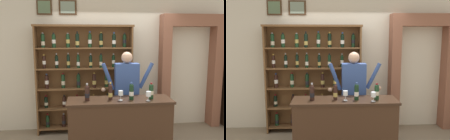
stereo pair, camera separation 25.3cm
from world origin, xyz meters
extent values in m
cube|color=beige|center=(0.00, 1.37, 1.54)|extent=(12.00, 0.16, 3.09)
cube|color=#422B19|center=(-1.41, 1.27, 2.57)|extent=(0.30, 0.02, 0.31)
cube|color=#546C4D|center=(-1.41, 1.26, 2.57)|extent=(0.24, 0.01, 0.24)
cube|color=#422B19|center=(-0.94, 1.27, 2.57)|extent=(0.36, 0.02, 0.30)
cube|color=gray|center=(-0.94, 1.26, 2.57)|extent=(0.29, 0.01, 0.24)
cube|color=brown|center=(-1.57, 1.06, 1.11)|extent=(0.03, 0.28, 2.22)
cube|color=brown|center=(0.34, 1.06, 1.11)|extent=(0.03, 0.28, 2.22)
cube|color=brown|center=(-0.61, 1.19, 1.11)|extent=(1.94, 0.02, 2.22)
cube|color=brown|center=(-0.61, 1.06, 0.12)|extent=(1.88, 0.27, 0.03)
cylinder|color=#19381E|center=(-1.40, 1.06, 0.23)|extent=(0.08, 0.08, 0.21)
sphere|color=#19381E|center=(-1.40, 1.06, 0.34)|extent=(0.07, 0.07, 0.07)
cylinder|color=#19381E|center=(-1.40, 1.06, 0.37)|extent=(0.03, 0.03, 0.08)
cylinder|color=maroon|center=(-1.40, 1.06, 0.40)|extent=(0.04, 0.04, 0.03)
cylinder|color=black|center=(-1.40, 1.06, 0.21)|extent=(0.08, 0.08, 0.07)
cylinder|color=black|center=(-1.07, 1.05, 0.23)|extent=(0.08, 0.08, 0.21)
sphere|color=black|center=(-1.07, 1.05, 0.35)|extent=(0.07, 0.07, 0.07)
cylinder|color=black|center=(-1.07, 1.05, 0.38)|extent=(0.03, 0.03, 0.07)
cylinder|color=#99999E|center=(-1.07, 1.05, 0.40)|extent=(0.03, 0.03, 0.03)
cylinder|color=black|center=(-1.07, 1.05, 0.22)|extent=(0.08, 0.08, 0.07)
cylinder|color=black|center=(-0.74, 1.05, 0.23)|extent=(0.08, 0.08, 0.20)
sphere|color=black|center=(-0.74, 1.05, 0.33)|extent=(0.07, 0.07, 0.07)
cylinder|color=black|center=(-0.74, 1.05, 0.36)|extent=(0.03, 0.03, 0.06)
cylinder|color=maroon|center=(-0.74, 1.05, 0.38)|extent=(0.04, 0.04, 0.03)
cylinder|color=black|center=(-0.74, 1.05, 0.20)|extent=(0.08, 0.08, 0.06)
cylinder|color=black|center=(-0.49, 1.05, 0.23)|extent=(0.08, 0.08, 0.21)
sphere|color=black|center=(-0.49, 1.05, 0.34)|extent=(0.07, 0.07, 0.07)
cylinder|color=black|center=(-0.49, 1.05, 0.37)|extent=(0.03, 0.03, 0.07)
cylinder|color=maroon|center=(-0.49, 1.05, 0.40)|extent=(0.04, 0.04, 0.03)
cylinder|color=silver|center=(-0.49, 1.05, 0.24)|extent=(0.08, 0.08, 0.07)
cylinder|color=black|center=(-0.14, 1.05, 0.23)|extent=(0.08, 0.08, 0.20)
sphere|color=black|center=(-0.14, 1.05, 0.34)|extent=(0.07, 0.07, 0.07)
cylinder|color=black|center=(-0.14, 1.05, 0.36)|extent=(0.03, 0.03, 0.06)
cylinder|color=black|center=(-0.14, 1.05, 0.39)|extent=(0.03, 0.03, 0.03)
cylinder|color=silver|center=(-0.14, 1.05, 0.21)|extent=(0.08, 0.08, 0.07)
cylinder|color=#19381E|center=(0.14, 1.08, 0.23)|extent=(0.08, 0.08, 0.20)
sphere|color=#19381E|center=(0.14, 1.08, 0.33)|extent=(0.07, 0.07, 0.07)
cylinder|color=#19381E|center=(0.14, 1.08, 0.35)|extent=(0.03, 0.03, 0.06)
cylinder|color=#B79338|center=(0.14, 1.08, 0.37)|extent=(0.03, 0.03, 0.03)
cylinder|color=black|center=(0.14, 1.08, 0.23)|extent=(0.08, 0.08, 0.06)
cube|color=brown|center=(-0.61, 1.06, 0.53)|extent=(1.88, 0.27, 0.02)
cylinder|color=black|center=(-1.42, 1.09, 0.63)|extent=(0.07, 0.07, 0.19)
sphere|color=black|center=(-1.42, 1.09, 0.74)|extent=(0.07, 0.07, 0.07)
cylinder|color=black|center=(-1.42, 1.09, 0.76)|extent=(0.03, 0.03, 0.07)
cylinder|color=maroon|center=(-1.42, 1.09, 0.78)|extent=(0.04, 0.04, 0.03)
cylinder|color=beige|center=(-1.42, 1.09, 0.62)|extent=(0.07, 0.07, 0.06)
cylinder|color=black|center=(-1.05, 1.09, 0.63)|extent=(0.07, 0.07, 0.19)
sphere|color=black|center=(-1.05, 1.09, 0.73)|extent=(0.07, 0.07, 0.07)
cylinder|color=black|center=(-1.05, 1.09, 0.76)|extent=(0.03, 0.03, 0.06)
cylinder|color=black|center=(-1.05, 1.09, 0.78)|extent=(0.03, 0.03, 0.03)
cylinder|color=silver|center=(-1.05, 1.09, 0.62)|extent=(0.07, 0.07, 0.06)
cylinder|color=black|center=(-0.79, 1.07, 0.63)|extent=(0.07, 0.07, 0.19)
sphere|color=black|center=(-0.79, 1.07, 0.73)|extent=(0.07, 0.07, 0.07)
cylinder|color=black|center=(-0.79, 1.07, 0.76)|extent=(0.03, 0.03, 0.07)
cylinder|color=maroon|center=(-0.79, 1.07, 0.78)|extent=(0.04, 0.04, 0.03)
cylinder|color=silver|center=(-0.79, 1.07, 0.61)|extent=(0.07, 0.07, 0.06)
cylinder|color=black|center=(-0.44, 1.04, 0.64)|extent=(0.07, 0.07, 0.20)
sphere|color=black|center=(-0.44, 1.04, 0.74)|extent=(0.07, 0.07, 0.07)
cylinder|color=black|center=(-0.44, 1.04, 0.77)|extent=(0.03, 0.03, 0.06)
cylinder|color=#B79338|center=(-0.44, 1.04, 0.79)|extent=(0.03, 0.03, 0.03)
cylinder|color=beige|center=(-0.44, 1.04, 0.62)|extent=(0.07, 0.07, 0.06)
cylinder|color=black|center=(-0.16, 1.04, 0.63)|extent=(0.07, 0.07, 0.18)
sphere|color=black|center=(-0.16, 1.04, 0.73)|extent=(0.07, 0.07, 0.07)
cylinder|color=black|center=(-0.16, 1.04, 0.76)|extent=(0.03, 0.03, 0.08)
cylinder|color=black|center=(-0.16, 1.04, 0.79)|extent=(0.03, 0.03, 0.03)
cylinder|color=tan|center=(-0.16, 1.04, 0.64)|extent=(0.07, 0.07, 0.06)
cylinder|color=black|center=(0.14, 1.03, 0.64)|extent=(0.07, 0.07, 0.20)
sphere|color=black|center=(0.14, 1.03, 0.75)|extent=(0.07, 0.07, 0.07)
cylinder|color=black|center=(0.14, 1.03, 0.77)|extent=(0.03, 0.03, 0.07)
cylinder|color=#B79338|center=(0.14, 1.03, 0.80)|extent=(0.03, 0.03, 0.03)
cylinder|color=tan|center=(0.14, 1.03, 0.65)|extent=(0.07, 0.07, 0.06)
cube|color=brown|center=(-0.61, 1.06, 0.94)|extent=(1.88, 0.27, 0.02)
cylinder|color=black|center=(-1.38, 1.05, 1.07)|extent=(0.08, 0.08, 0.23)
sphere|color=black|center=(-1.38, 1.05, 1.19)|extent=(0.07, 0.07, 0.07)
cylinder|color=black|center=(-1.38, 1.05, 1.22)|extent=(0.03, 0.03, 0.07)
cylinder|color=navy|center=(-1.38, 1.05, 1.24)|extent=(0.03, 0.03, 0.03)
cylinder|color=silver|center=(-1.38, 1.05, 1.08)|extent=(0.08, 0.08, 0.07)
cylinder|color=#19381E|center=(-1.06, 1.07, 1.07)|extent=(0.08, 0.08, 0.24)
sphere|color=#19381E|center=(-1.06, 1.07, 1.20)|extent=(0.07, 0.07, 0.07)
cylinder|color=#19381E|center=(-1.06, 1.07, 1.22)|extent=(0.03, 0.03, 0.06)
cylinder|color=maroon|center=(-1.06, 1.07, 1.24)|extent=(0.04, 0.04, 0.03)
cylinder|color=beige|center=(-1.06, 1.07, 1.05)|extent=(0.08, 0.08, 0.08)
cylinder|color=black|center=(-0.75, 1.05, 1.07)|extent=(0.08, 0.08, 0.24)
sphere|color=black|center=(-0.75, 1.05, 1.20)|extent=(0.07, 0.07, 0.07)
cylinder|color=black|center=(-0.75, 1.05, 1.22)|extent=(0.03, 0.03, 0.06)
cylinder|color=black|center=(-0.75, 1.05, 1.24)|extent=(0.04, 0.04, 0.03)
cylinder|color=black|center=(-0.75, 1.05, 1.04)|extent=(0.08, 0.08, 0.08)
cylinder|color=black|center=(-0.43, 1.03, 1.07)|extent=(0.08, 0.08, 0.24)
sphere|color=black|center=(-0.43, 1.03, 1.20)|extent=(0.07, 0.07, 0.07)
cylinder|color=black|center=(-0.43, 1.03, 1.23)|extent=(0.03, 0.03, 0.07)
cylinder|color=#B79338|center=(-0.43, 1.03, 1.25)|extent=(0.03, 0.03, 0.03)
cylinder|color=tan|center=(-0.43, 1.03, 1.05)|extent=(0.08, 0.08, 0.08)
cylinder|color=black|center=(-0.17, 1.06, 1.07)|extent=(0.08, 0.08, 0.24)
sphere|color=black|center=(-0.17, 1.06, 1.20)|extent=(0.07, 0.07, 0.07)
cylinder|color=black|center=(-0.17, 1.06, 1.22)|extent=(0.03, 0.03, 0.06)
cylinder|color=#B79338|center=(-0.17, 1.06, 1.25)|extent=(0.04, 0.04, 0.03)
cylinder|color=tan|center=(-0.17, 1.06, 1.05)|extent=(0.08, 0.08, 0.08)
cylinder|color=#19381E|center=(0.18, 1.06, 1.07)|extent=(0.08, 0.08, 0.24)
sphere|color=#19381E|center=(0.18, 1.06, 1.19)|extent=(0.07, 0.07, 0.07)
cylinder|color=#19381E|center=(0.18, 1.06, 1.21)|extent=(0.03, 0.03, 0.06)
cylinder|color=black|center=(0.18, 1.06, 1.23)|extent=(0.03, 0.03, 0.03)
cylinder|color=beige|center=(0.18, 1.06, 1.07)|extent=(0.08, 0.08, 0.08)
cube|color=brown|center=(-0.61, 1.06, 1.35)|extent=(1.88, 0.27, 0.02)
cylinder|color=black|center=(-1.42, 1.05, 1.47)|extent=(0.06, 0.06, 0.22)
sphere|color=black|center=(-1.42, 1.05, 1.58)|extent=(0.06, 0.06, 0.06)
cylinder|color=black|center=(-1.42, 1.05, 1.61)|extent=(0.03, 0.03, 0.06)
cylinder|color=#B79338|center=(-1.42, 1.05, 1.63)|extent=(0.03, 0.03, 0.03)
cylinder|color=silver|center=(-1.42, 1.05, 1.48)|extent=(0.07, 0.07, 0.07)
cylinder|color=black|center=(-1.17, 1.06, 1.47)|extent=(0.06, 0.06, 0.22)
sphere|color=black|center=(-1.17, 1.06, 1.59)|extent=(0.06, 0.06, 0.06)
cylinder|color=black|center=(-1.17, 1.06, 1.62)|extent=(0.02, 0.02, 0.07)
cylinder|color=#99999E|center=(-1.17, 1.06, 1.64)|extent=(0.03, 0.03, 0.03)
cylinder|color=silver|center=(-1.17, 1.06, 1.46)|extent=(0.07, 0.07, 0.07)
cylinder|color=black|center=(-0.94, 1.06, 1.48)|extent=(0.06, 0.06, 0.23)
sphere|color=black|center=(-0.94, 1.06, 1.60)|extent=(0.06, 0.06, 0.06)
cylinder|color=black|center=(-0.94, 1.06, 1.63)|extent=(0.02, 0.02, 0.07)
cylinder|color=#99999E|center=(-0.94, 1.06, 1.65)|extent=(0.03, 0.03, 0.03)
cylinder|color=tan|center=(-0.94, 1.06, 1.46)|extent=(0.07, 0.07, 0.07)
cylinder|color=black|center=(-0.74, 1.05, 1.47)|extent=(0.06, 0.06, 0.23)
sphere|color=black|center=(-0.74, 1.05, 1.59)|extent=(0.06, 0.06, 0.06)
cylinder|color=black|center=(-0.74, 1.05, 1.62)|extent=(0.03, 0.03, 0.07)
cylinder|color=#99999E|center=(-0.74, 1.05, 1.65)|extent=(0.03, 0.03, 0.03)
cylinder|color=silver|center=(-0.74, 1.05, 1.45)|extent=(0.07, 0.07, 0.07)
cylinder|color=black|center=(-0.49, 1.04, 1.47)|extent=(0.06, 0.06, 0.22)
sphere|color=black|center=(-0.49, 1.04, 1.58)|extent=(0.06, 0.06, 0.06)
cylinder|color=black|center=(-0.49, 1.04, 1.61)|extent=(0.03, 0.03, 0.07)
cylinder|color=#99999E|center=(-0.49, 1.04, 1.64)|extent=(0.03, 0.03, 0.03)
cylinder|color=tan|center=(-0.49, 1.04, 1.44)|extent=(0.07, 0.07, 0.07)
cylinder|color=black|center=(-0.29, 1.03, 1.47)|extent=(0.06, 0.06, 0.23)
sphere|color=black|center=(-0.29, 1.03, 1.59)|extent=(0.06, 0.06, 0.06)
cylinder|color=black|center=(-0.29, 1.03, 1.62)|extent=(0.03, 0.03, 0.06)
cylinder|color=black|center=(-0.29, 1.03, 1.64)|extent=(0.03, 0.03, 0.03)
cylinder|color=beige|center=(-0.29, 1.03, 1.44)|extent=(0.07, 0.07, 0.07)
cylinder|color=black|center=(-0.02, 1.08, 1.47)|extent=(0.06, 0.06, 0.21)
sphere|color=black|center=(-0.02, 1.08, 1.58)|extent=(0.06, 0.06, 0.06)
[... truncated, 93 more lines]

